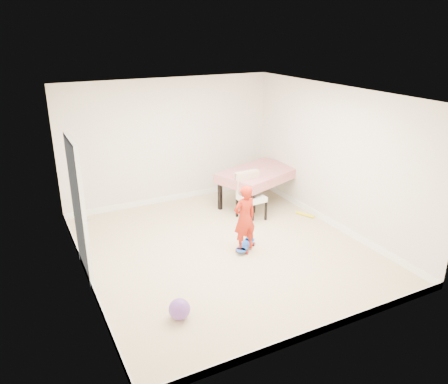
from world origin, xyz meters
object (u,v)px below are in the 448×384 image
skateboard (245,247)px  dining_table (258,188)px  balloon (179,309)px  child (245,220)px  dining_chair (252,196)px

skateboard → dining_table: bearing=13.2°
skateboard → balloon: balloon is taller
child → dining_chair: bearing=-129.8°
dining_chair → skateboard: size_ratio=1.57×
child → balloon: 2.08m
dining_table → skateboard: (-1.21, -1.59, -0.34)m
dining_chair → balloon: (-2.41, -2.30, -0.32)m
child → skateboard: bearing=-143.5°
dining_table → child: 2.07m
balloon → child: bearing=36.5°
dining_chair → child: (-0.78, -1.10, 0.11)m
child → balloon: bearing=32.0°
dining_table → child: (-1.26, -1.64, 0.18)m
dining_table → dining_chair: dining_chair is taller
skateboard → balloon: (-1.69, -1.25, 0.10)m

